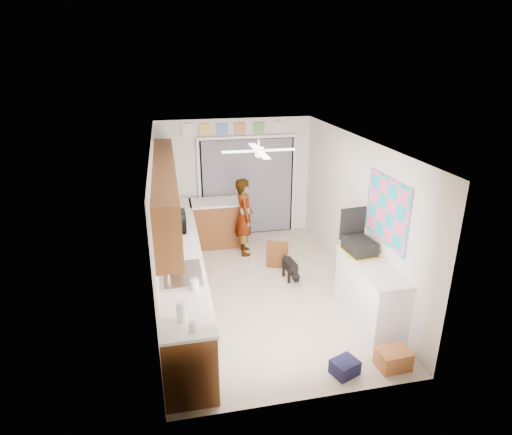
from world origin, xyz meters
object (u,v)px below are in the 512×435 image
man (244,217)px  suitcase (359,246)px  navy_crate (345,367)px  paper_towel_roll (181,312)px  dog (290,269)px  microwave (175,222)px  cardboard_box (393,359)px

man → suitcase: bearing=-146.9°
navy_crate → man: bearing=98.9°
paper_towel_roll → dog: paper_towel_roll is taller
suitcase → paper_towel_roll: bearing=-160.7°
microwave → paper_towel_roll: size_ratio=2.19×
cardboard_box → dog: size_ratio=0.78×
microwave → cardboard_box: bearing=-139.3°
microwave → suitcase: (2.65, -1.45, -0.04)m
microwave → cardboard_box: (2.54, -2.86, -0.96)m
navy_crate → microwave: bearing=123.7°
paper_towel_roll → suitcase: size_ratio=0.49×
paper_towel_roll → man: size_ratio=0.15×
dog → suitcase: bearing=-60.3°
navy_crate → dog: 2.44m
suitcase → cardboard_box: suitcase is taller
man → navy_crate: bearing=-168.3°
paper_towel_roll → cardboard_box: 2.74m
microwave → navy_crate: bearing=-147.2°
microwave → cardboard_box: 3.94m
suitcase → man: 2.64m
cardboard_box → man: (-1.22, 3.67, 0.64)m
microwave → paper_towel_roll: 2.69m
suitcase → dog: suitcase is taller
microwave → dog: bearing=-103.0°
paper_towel_roll → dog: size_ratio=0.46×
man → dog: 1.46m
paper_towel_roll → dog: bearing=49.9°
cardboard_box → navy_crate: size_ratio=1.28×
cardboard_box → navy_crate: (-0.64, 0.01, -0.03)m
navy_crate → man: man is taller
navy_crate → paper_towel_roll: bearing=175.3°
microwave → paper_towel_roll: bearing=178.5°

